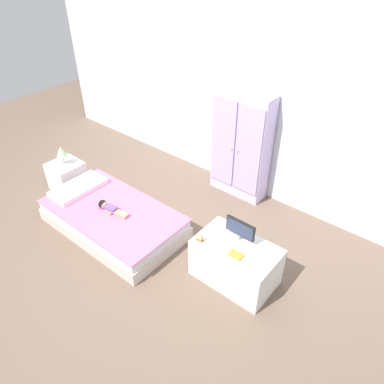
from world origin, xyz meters
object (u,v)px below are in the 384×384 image
at_px(table_lamp, 61,152).
at_px(rocking_horse_toy, 200,237).
at_px(bed, 113,219).
at_px(nightstand, 67,176).
at_px(tv_stand, 235,262).
at_px(book_orange, 236,255).
at_px(doll, 108,207).
at_px(tv_monitor, 240,229).
at_px(wardrobe, 241,145).

relative_size(table_lamp, rocking_horse_toy, 2.21).
distance_m(bed, nightstand, 1.09).
bearing_deg(tv_stand, book_orange, -61.47).
height_order(nightstand, rocking_horse_toy, rocking_horse_toy).
height_order(doll, table_lamp, table_lamp).
distance_m(bed, book_orange, 1.56).
bearing_deg(rocking_horse_toy, tv_monitor, 41.65).
bearing_deg(nightstand, tv_stand, 2.22).
relative_size(doll, rocking_horse_toy, 3.51).
bearing_deg(doll, table_lamp, 170.06).
bearing_deg(doll, tv_monitor, 13.96).
xyz_separation_m(wardrobe, tv_stand, (0.79, -1.23, -0.46)).
bearing_deg(book_orange, nightstand, 179.83).
relative_size(tv_stand, tv_monitor, 2.59).
bearing_deg(rocking_horse_toy, tv_stand, 28.03).
relative_size(nightstand, wardrobe, 0.28).
distance_m(nightstand, tv_stand, 2.55).
bearing_deg(doll, tv_stand, 10.72).
height_order(table_lamp, tv_stand, table_lamp).
bearing_deg(tv_monitor, doll, -166.04).
bearing_deg(bed, wardrobe, 65.67).
distance_m(bed, wardrobe, 1.72).
relative_size(table_lamp, book_orange, 1.90).
xyz_separation_m(rocking_horse_toy, book_orange, (0.36, 0.06, -0.04)).
bearing_deg(tv_monitor, table_lamp, -175.92).
relative_size(doll, wardrobe, 0.29).
relative_size(doll, nightstand, 1.04).
bearing_deg(wardrobe, bed, -114.33).
height_order(rocking_horse_toy, book_orange, rocking_horse_toy).
distance_m(nightstand, tv_monitor, 2.55).
height_order(nightstand, table_lamp, table_lamp).
distance_m(table_lamp, tv_monitor, 2.52).
height_order(bed, wardrobe, wardrobe).
xyz_separation_m(table_lamp, tv_monitor, (2.51, 0.18, 0.03)).
xyz_separation_m(bed, nightstand, (-1.08, 0.16, 0.05)).
bearing_deg(book_orange, wardrobe, 122.38).
bearing_deg(book_orange, tv_stand, 118.53).
xyz_separation_m(table_lamp, tv_stand, (2.54, 0.10, -0.32)).
distance_m(doll, rocking_horse_toy, 1.21).
distance_m(tv_stand, rocking_horse_toy, 0.44).
relative_size(doll, tv_monitor, 1.31).
distance_m(table_lamp, book_orange, 2.60).
bearing_deg(rocking_horse_toy, nightstand, 178.39).
xyz_separation_m(bed, doll, (-0.03, -0.03, 0.17)).
xyz_separation_m(table_lamp, rocking_horse_toy, (2.24, -0.06, -0.05)).
height_order(doll, book_orange, book_orange).
bearing_deg(table_lamp, tv_stand, 2.22).
xyz_separation_m(bed, tv_monitor, (1.43, 0.34, 0.43)).
height_order(doll, rocking_horse_toy, rocking_horse_toy).
distance_m(nightstand, wardrobe, 2.25).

